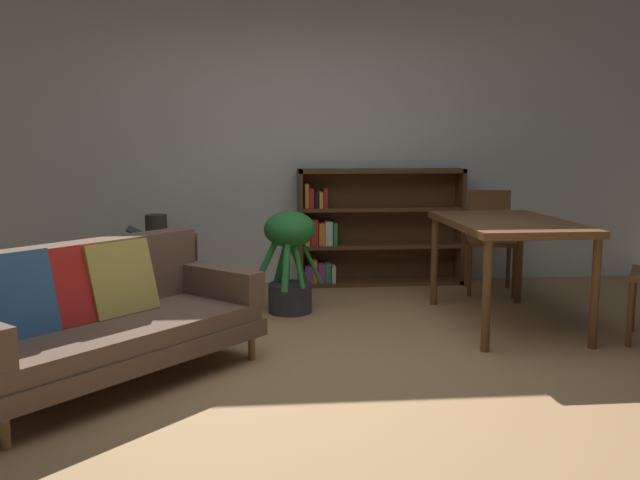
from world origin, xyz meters
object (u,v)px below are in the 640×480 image
dining_table (507,231)px  bookshelf (370,228)px  desk_speaker (156,231)px  open_laptop (157,237)px  fabric_couch (95,314)px  dining_chair_near (490,235)px  media_console (169,277)px  potted_floor_plant (290,255)px

dining_table → bookshelf: (-0.74, 1.53, -0.17)m
desk_speaker → bookshelf: bookshelf is taller
open_laptop → dining_table: dining_table is taller
fabric_couch → bookshelf: bookshelf is taller
fabric_couch → dining_table: 2.87m
open_laptop → bookshelf: 1.99m
dining_table → dining_chair_near: 1.17m
media_console → potted_floor_plant: potted_floor_plant is taller
fabric_couch → bookshelf: bearing=51.8°
dining_chair_near → bookshelf: bearing=157.9°
media_console → open_laptop: size_ratio=2.45×
desk_speaker → dining_table: bearing=-11.1°
fabric_couch → media_console: fabric_couch is taller
dining_table → open_laptop: bearing=161.9°
open_laptop → potted_floor_plant: bearing=-18.7°
open_laptop → bookshelf: size_ratio=0.29×
dining_chair_near → bookshelf: (-1.01, 0.41, 0.02)m
fabric_couch → desk_speaker: bearing=84.6°
open_laptop → bookshelf: (1.87, 0.68, -0.03)m
potted_floor_plant → dining_table: potted_floor_plant is taller
fabric_couch → dining_chair_near: size_ratio=2.00×
open_laptop → dining_chair_near: 2.89m
dining_chair_near → potted_floor_plant: bearing=-160.8°
fabric_couch → desk_speaker: 1.49m
media_console → dining_chair_near: dining_chair_near is taller
media_console → desk_speaker: size_ratio=4.43×
media_console → open_laptop: bearing=126.3°
open_laptop → desk_speaker: 0.37m
potted_floor_plant → dining_chair_near: dining_chair_near is taller
desk_speaker → potted_floor_plant: (1.01, -0.01, -0.20)m
potted_floor_plant → bookshelf: size_ratio=0.52×
fabric_couch → media_console: bearing=83.4°
media_console → desk_speaker: desk_speaker is taller
open_laptop → desk_speaker: bearing=-81.8°
fabric_couch → dining_chair_near: 3.62m
media_console → dining_table: dining_table is taller
fabric_couch → dining_table: fabric_couch is taller
fabric_couch → open_laptop: bearing=87.2°
dining_table → bookshelf: bearing=115.6°
potted_floor_plant → dining_chair_near: (1.81, 0.63, 0.05)m
open_laptop → bookshelf: bookshelf is taller
dining_table → fabric_couch: bearing=-160.5°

